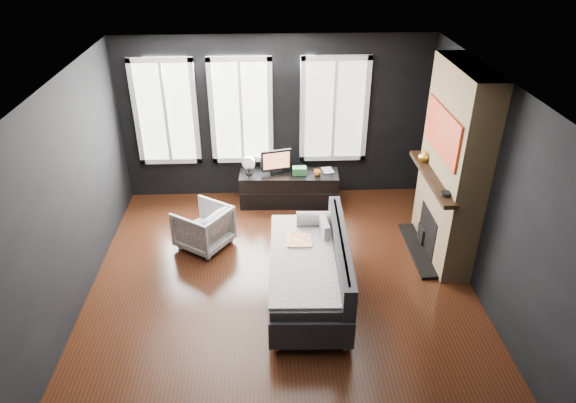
{
  "coord_description": "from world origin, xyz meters",
  "views": [
    {
      "loc": [
        -0.17,
        -5.42,
        4.31
      ],
      "look_at": [
        0.1,
        0.3,
        1.05
      ],
      "focal_mm": 32.0,
      "sensor_mm": 36.0,
      "label": 1
    }
  ],
  "objects_px": {
    "sofa": "(308,267)",
    "media_console": "(289,188)",
    "mug": "(317,172)",
    "monitor": "(276,160)",
    "book": "(323,165)",
    "armchair": "(203,225)",
    "mantel_vase": "(424,156)"
  },
  "relations": [
    {
      "from": "sofa",
      "to": "media_console",
      "type": "bearing_deg",
      "value": 95.19
    },
    {
      "from": "mug",
      "to": "monitor",
      "type": "bearing_deg",
      "value": 169.59
    },
    {
      "from": "book",
      "to": "media_console",
      "type": "bearing_deg",
      "value": -174.43
    },
    {
      "from": "armchair",
      "to": "media_console",
      "type": "height_order",
      "value": "armchair"
    },
    {
      "from": "book",
      "to": "mug",
      "type": "bearing_deg",
      "value": -125.59
    },
    {
      "from": "armchair",
      "to": "monitor",
      "type": "xyz_separation_m",
      "value": [
        1.09,
        1.23,
        0.44
      ]
    },
    {
      "from": "sofa",
      "to": "monitor",
      "type": "relative_size",
      "value": 4.1
    },
    {
      "from": "media_console",
      "to": "mantel_vase",
      "type": "xyz_separation_m",
      "value": [
        1.85,
        -1.05,
        1.03
      ]
    },
    {
      "from": "sofa",
      "to": "mug",
      "type": "xyz_separation_m",
      "value": [
        0.34,
        2.31,
        0.16
      ]
    },
    {
      "from": "armchair",
      "to": "monitor",
      "type": "relative_size",
      "value": 1.36
    },
    {
      "from": "monitor",
      "to": "mug",
      "type": "relative_size",
      "value": 4.45
    },
    {
      "from": "media_console",
      "to": "mug",
      "type": "bearing_deg",
      "value": -8.11
    },
    {
      "from": "media_console",
      "to": "monitor",
      "type": "relative_size",
      "value": 3.17
    },
    {
      "from": "book",
      "to": "mantel_vase",
      "type": "height_order",
      "value": "mantel_vase"
    },
    {
      "from": "monitor",
      "to": "mantel_vase",
      "type": "relative_size",
      "value": 2.98
    },
    {
      "from": "media_console",
      "to": "book",
      "type": "height_order",
      "value": "book"
    },
    {
      "from": "sofa",
      "to": "book",
      "type": "height_order",
      "value": "sofa"
    },
    {
      "from": "armchair",
      "to": "monitor",
      "type": "distance_m",
      "value": 1.7
    },
    {
      "from": "mantel_vase",
      "to": "mug",
      "type": "bearing_deg",
      "value": 145.37
    },
    {
      "from": "monitor",
      "to": "mantel_vase",
      "type": "height_order",
      "value": "mantel_vase"
    },
    {
      "from": "armchair",
      "to": "book",
      "type": "xyz_separation_m",
      "value": [
        1.86,
        1.25,
        0.32
      ]
    },
    {
      "from": "mantel_vase",
      "to": "book",
      "type": "bearing_deg",
      "value": 139.39
    },
    {
      "from": "sofa",
      "to": "mantel_vase",
      "type": "xyz_separation_m",
      "value": [
        1.73,
        1.35,
        0.86
      ]
    },
    {
      "from": "armchair",
      "to": "mug",
      "type": "bearing_deg",
      "value": 156.98
    },
    {
      "from": "sofa",
      "to": "armchair",
      "type": "height_order",
      "value": "sofa"
    },
    {
      "from": "media_console",
      "to": "mantel_vase",
      "type": "height_order",
      "value": "mantel_vase"
    },
    {
      "from": "mug",
      "to": "book",
      "type": "bearing_deg",
      "value": 54.41
    },
    {
      "from": "armchair",
      "to": "media_console",
      "type": "xyz_separation_m",
      "value": [
        1.3,
        1.2,
        -0.07
      ]
    },
    {
      "from": "media_console",
      "to": "mug",
      "type": "relative_size",
      "value": 14.12
    },
    {
      "from": "media_console",
      "to": "book",
      "type": "bearing_deg",
      "value": 8.45
    },
    {
      "from": "media_console",
      "to": "monitor",
      "type": "bearing_deg",
      "value": 173.73
    },
    {
      "from": "sofa",
      "to": "monitor",
      "type": "bearing_deg",
      "value": 99.98
    }
  ]
}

